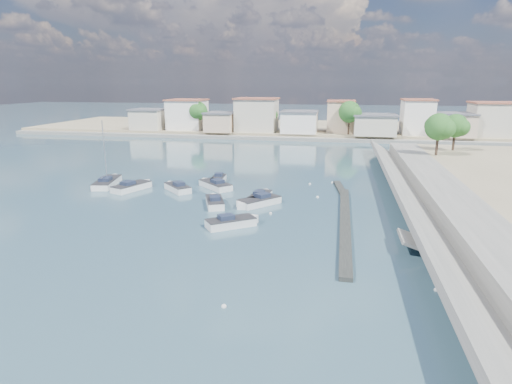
% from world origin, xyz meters
% --- Properties ---
extents(ground, '(400.00, 400.00, 0.00)m').
position_xyz_m(ground, '(0.00, 40.00, 0.00)').
color(ground, '#2C4A59').
rests_on(ground, ground).
extents(seawall_walkway, '(5.00, 90.00, 1.80)m').
position_xyz_m(seawall_walkway, '(18.50, 13.00, 0.90)').
color(seawall_walkway, slate).
rests_on(seawall_walkway, ground).
extents(breakwater, '(2.00, 31.02, 0.35)m').
position_xyz_m(breakwater, '(6.90, 12.69, 0.17)').
color(breakwater, black).
rests_on(breakwater, ground).
extents(far_shore_land, '(160.00, 40.00, 1.40)m').
position_xyz_m(far_shore_land, '(0.00, 92.00, 0.70)').
color(far_shore_land, gray).
rests_on(far_shore_land, ground).
extents(far_shore_quay, '(160.00, 2.50, 0.80)m').
position_xyz_m(far_shore_quay, '(0.00, 71.00, 0.40)').
color(far_shore_quay, slate).
rests_on(far_shore_quay, ground).
extents(far_town, '(113.01, 12.80, 8.35)m').
position_xyz_m(far_town, '(10.71, 76.92, 4.93)').
color(far_town, beige).
rests_on(far_town, far_shore_land).
extents(shore_trees, '(74.56, 38.32, 7.92)m').
position_xyz_m(shore_trees, '(8.34, 68.11, 6.22)').
color(shore_trees, '#38281E').
rests_on(shore_trees, ground).
extents(motorboat_a, '(3.32, 5.03, 1.48)m').
position_xyz_m(motorboat_a, '(-7.60, 13.85, 0.38)').
color(motorboat_a, white).
rests_on(motorboat_a, ground).
extents(motorboat_b, '(2.35, 4.98, 1.48)m').
position_xyz_m(motorboat_b, '(-2.86, 17.23, 0.38)').
color(motorboat_b, white).
rests_on(motorboat_b, ground).
extents(motorboat_c, '(5.39, 5.26, 1.48)m').
position_xyz_m(motorboat_c, '(-10.02, 21.93, 0.38)').
color(motorboat_c, white).
rests_on(motorboat_c, ground).
extents(motorboat_d, '(4.83, 5.20, 1.48)m').
position_xyz_m(motorboat_d, '(-2.81, 14.79, 0.38)').
color(motorboat_d, white).
rests_on(motorboat_d, ground).
extents(motorboat_e, '(3.83, 5.95, 1.48)m').
position_xyz_m(motorboat_e, '(-20.18, 18.92, 0.38)').
color(motorboat_e, white).
rests_on(motorboat_e, ground).
extents(motorboat_f, '(4.57, 4.57, 1.48)m').
position_xyz_m(motorboat_f, '(-14.33, 19.47, 0.38)').
color(motorboat_f, white).
rests_on(motorboat_f, ground).
extents(motorboat_g, '(2.04, 4.87, 1.48)m').
position_xyz_m(motorboat_g, '(-10.33, 24.74, 0.38)').
color(motorboat_g, white).
rests_on(motorboat_g, ground).
extents(motorboat_h, '(4.95, 4.32, 1.48)m').
position_xyz_m(motorboat_h, '(-3.71, 7.17, 0.38)').
color(motorboat_h, white).
rests_on(motorboat_h, ground).
extents(sailboat, '(3.61, 7.36, 9.00)m').
position_xyz_m(sailboat, '(-24.76, 20.66, 0.41)').
color(sailboat, white).
rests_on(sailboat, ground).
extents(mooring_buoys, '(14.11, 36.00, 0.34)m').
position_xyz_m(mooring_buoys, '(3.86, 12.35, 0.05)').
color(mooring_buoys, white).
rests_on(mooring_buoys, ground).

